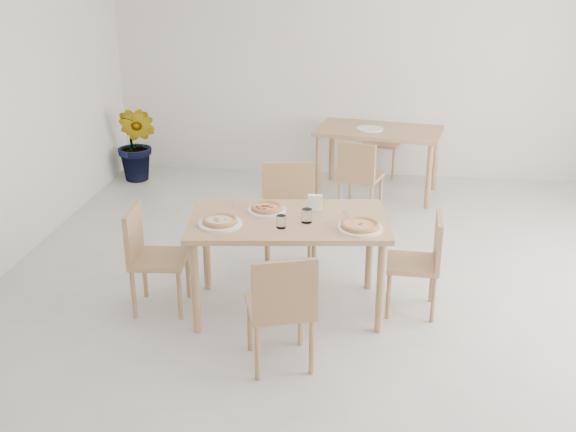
# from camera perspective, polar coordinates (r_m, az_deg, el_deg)

# --- Properties ---
(main_table) EXTENTS (1.54, 0.98, 0.75)m
(main_table) POSITION_cam_1_polar(r_m,az_deg,el_deg) (4.97, 0.00, -1.13)
(main_table) COLOR tan
(main_table) RESTS_ON ground
(chair_south) EXTENTS (0.52, 0.52, 0.83)m
(chair_south) POSITION_cam_1_polar(r_m,az_deg,el_deg) (4.32, -0.53, -7.43)
(chair_south) COLOR tan
(chair_south) RESTS_ON ground
(chair_north) EXTENTS (0.52, 0.52, 0.91)m
(chair_north) POSITION_cam_1_polar(r_m,az_deg,el_deg) (5.74, 0.08, 0.57)
(chair_north) COLOR tan
(chair_north) RESTS_ON ground
(chair_west) EXTENTS (0.43, 0.43, 0.81)m
(chair_west) POSITION_cam_1_polar(r_m,az_deg,el_deg) (5.17, -11.69, -2.97)
(chair_west) COLOR tan
(chair_west) RESTS_ON ground
(chair_east) EXTENTS (0.40, 0.40, 0.77)m
(chair_east) POSITION_cam_1_polar(r_m,az_deg,el_deg) (5.13, 11.35, -3.45)
(chair_east) COLOR tan
(chair_east) RESTS_ON ground
(plate_margherita) EXTENTS (0.32, 0.32, 0.02)m
(plate_margherita) POSITION_cam_1_polar(r_m,az_deg,el_deg) (4.77, 6.13, -1.02)
(plate_margherita) COLOR white
(plate_margherita) RESTS_ON main_table
(plate_mushroom) EXTENTS (0.32, 0.32, 0.02)m
(plate_mushroom) POSITION_cam_1_polar(r_m,az_deg,el_deg) (4.84, -5.76, -0.64)
(plate_mushroom) COLOR white
(plate_mushroom) RESTS_ON main_table
(plate_pepperoni) EXTENTS (0.29, 0.29, 0.02)m
(plate_pepperoni) POSITION_cam_1_polar(r_m,az_deg,el_deg) (5.06, -1.80, 0.48)
(plate_pepperoni) COLOR white
(plate_pepperoni) RESTS_ON main_table
(pizza_margherita) EXTENTS (0.35, 0.35, 0.03)m
(pizza_margherita) POSITION_cam_1_polar(r_m,az_deg,el_deg) (4.76, 6.14, -0.77)
(pizza_margherita) COLOR tan
(pizza_margherita) RESTS_ON plate_margherita
(pizza_mushroom) EXTENTS (0.26, 0.26, 0.03)m
(pizza_mushroom) POSITION_cam_1_polar(r_m,az_deg,el_deg) (4.83, -5.77, -0.39)
(pizza_mushroom) COLOR tan
(pizza_mushroom) RESTS_ON plate_mushroom
(pizza_pepperoni) EXTENTS (0.28, 0.28, 0.03)m
(pizza_pepperoni) POSITION_cam_1_polar(r_m,az_deg,el_deg) (5.05, -1.80, 0.73)
(pizza_pepperoni) COLOR tan
(pizza_pepperoni) RESTS_ON plate_pepperoni
(tumbler_a) EXTENTS (0.08, 0.08, 0.10)m
(tumbler_a) POSITION_cam_1_polar(r_m,az_deg,el_deg) (4.85, 1.60, 0.02)
(tumbler_a) COLOR white
(tumbler_a) RESTS_ON main_table
(tumbler_b) EXTENTS (0.07, 0.07, 0.09)m
(tumbler_b) POSITION_cam_1_polar(r_m,az_deg,el_deg) (4.75, -0.59, -0.48)
(tumbler_b) COLOR white
(tumbler_b) RESTS_ON main_table
(napkin_holder) EXTENTS (0.12, 0.06, 0.13)m
(napkin_holder) POSITION_cam_1_polar(r_m,az_deg,el_deg) (5.05, 2.29, 1.06)
(napkin_holder) COLOR silver
(napkin_holder) RESTS_ON main_table
(fork_a) EXTENTS (0.05, 0.17, 0.01)m
(fork_a) POSITION_cam_1_polar(r_m,az_deg,el_deg) (5.21, -4.64, 0.98)
(fork_a) COLOR silver
(fork_a) RESTS_ON main_table
(fork_b) EXTENTS (0.09, 0.19, 0.01)m
(fork_b) POSITION_cam_1_polar(r_m,az_deg,el_deg) (5.00, 5.15, 0.06)
(fork_b) COLOR silver
(fork_b) RESTS_ON main_table
(second_table) EXTENTS (1.47, 1.01, 0.75)m
(second_table) POSITION_cam_1_polar(r_m,az_deg,el_deg) (7.58, 7.69, 6.62)
(second_table) COLOR tan
(second_table) RESTS_ON ground
(chair_back_s) EXTENTS (0.50, 0.50, 0.80)m
(chair_back_s) POSITION_cam_1_polar(r_m,az_deg,el_deg) (6.93, 6.03, 3.66)
(chair_back_s) COLOR tan
(chair_back_s) RESTS_ON ground
(chair_back_n) EXTENTS (0.50, 0.50, 0.79)m
(chair_back_n) POSITION_cam_1_polar(r_m,az_deg,el_deg) (8.38, 8.42, 6.63)
(chair_back_n) COLOR tan
(chair_back_n) RESTS_ON ground
(plate_empty) EXTENTS (0.30, 0.30, 0.02)m
(plate_empty) POSITION_cam_1_polar(r_m,az_deg,el_deg) (7.51, 6.95, 7.33)
(plate_empty) COLOR white
(plate_empty) RESTS_ON second_table
(potted_plant) EXTENTS (0.62, 0.58, 0.91)m
(potted_plant) POSITION_cam_1_polar(r_m,az_deg,el_deg) (8.19, -12.64, 5.97)
(potted_plant) COLOR #347121
(potted_plant) RESTS_ON ground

